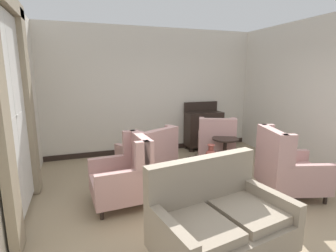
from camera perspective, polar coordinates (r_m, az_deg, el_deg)
ground at (r=4.12m, az=9.19°, el=-16.70°), size 8.31×8.31×0.00m
wall_back at (r=6.40m, az=-3.14°, el=7.62°), size 5.41×0.08×2.99m
wall_left at (r=4.17m, az=-30.96°, el=3.80°), size 0.08×4.16×2.99m
wall_right at (r=6.00m, az=28.14°, el=5.99°), size 0.08×4.16×2.99m
baseboard_back at (r=6.61m, az=-2.87°, el=-4.92°), size 5.25×0.03×0.12m
window_with_curtains at (r=3.84m, az=-30.51°, el=4.08°), size 0.12×1.90×2.91m
coffee_table at (r=4.42m, az=8.84°, el=-9.15°), size 0.98×0.98×0.46m
porcelain_vase at (r=4.40m, az=9.39°, el=-6.32°), size 0.19×0.19×0.33m
settee at (r=2.95m, az=11.13°, el=-19.78°), size 1.52×1.09×1.03m
armchair_foreground_right at (r=5.64m, az=10.46°, el=-4.02°), size 1.03×1.09×1.05m
armchair_near_sideboard at (r=4.92m, az=-4.09°, el=-6.53°), size 1.15×1.17×0.96m
armchair_back_corner at (r=4.60m, az=24.62°, el=-8.48°), size 1.10×1.04×1.09m
armchair_near_window at (r=3.99m, az=-9.35°, el=-10.68°), size 0.87×0.85×1.04m
side_table at (r=5.18m, az=12.34°, el=-5.64°), size 0.50×0.50×0.71m
sideboard at (r=6.71m, az=7.82°, el=-0.50°), size 0.93×0.42×1.20m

